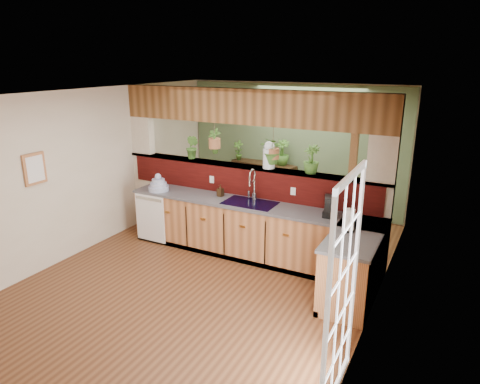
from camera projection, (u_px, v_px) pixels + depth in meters
The scene contains 28 objects.
ground at pixel (204, 279), 6.17m from camera, with size 4.60×7.00×0.01m, color #58321B.
ceiling at pixel (199, 95), 5.40m from camera, with size 4.60×7.00×0.01m, color brown.
wall_back at pixel (293, 148), 8.75m from camera, with size 4.60×0.02×2.60m, color beige.
wall_left at pixel (79, 173), 6.80m from camera, with size 0.02×7.00×2.60m, color beige.
wall_right at pixel (376, 221), 4.78m from camera, with size 0.02×7.00×2.60m, color beige.
pass_through_partition at pixel (248, 178), 6.95m from camera, with size 4.60×0.21×2.60m.
pass_through_ledge at pixel (246, 167), 6.91m from camera, with size 4.60×0.21×0.04m, color brown.
header_beam at pixel (247, 107), 6.63m from camera, with size 4.60×0.15×0.55m, color brown.
sage_backwall at pixel (293, 148), 8.74m from camera, with size 4.55×0.02×2.55m, color #58704D.
countertop at pixel (282, 239), 6.41m from camera, with size 4.14×1.52×0.90m.
dishwasher at pixel (150, 218), 7.25m from camera, with size 0.58×0.03×0.82m.
navy_sink at pixel (250, 208), 6.64m from camera, with size 0.82×0.50×0.18m.
french_door at pixel (342, 294), 3.76m from camera, with size 0.06×1.02×2.16m, color white.
framed_print at pixel (35, 169), 6.03m from camera, with size 0.04×0.35×0.45m.
faucet at pixel (253, 183), 6.68m from camera, with size 0.23×0.23×0.51m.
dish_stack at pixel (159, 185), 7.22m from camera, with size 0.34×0.34×0.30m.
soap_dispenser at pixel (220, 190), 6.92m from camera, with size 0.09×0.09×0.19m, color #392614.
coffee_maker at pixel (330, 207), 6.03m from camera, with size 0.15×0.26×0.29m.
paper_towel at pixel (350, 220), 5.50m from camera, with size 0.15×0.15×0.32m.
glass_jar at pixel (269, 155), 6.67m from camera, with size 0.19×0.19×0.43m.
ledge_plant_left at pixel (192, 147), 7.30m from camera, with size 0.23×0.18×0.41m, color #376322.
ledge_plant_right at pixel (311, 159), 6.36m from camera, with size 0.24×0.24×0.43m, color #376322.
hanging_plant_a at pixel (214, 133), 7.02m from camera, with size 0.23×0.19×0.54m.
hanging_plant_b at pixel (273, 139), 6.57m from camera, with size 0.47×0.44×0.54m.
shelving_console at pixel (263, 185), 9.02m from camera, with size 1.42×0.38×0.94m, color black.
shelf_plant_a at pixel (238, 150), 9.08m from camera, with size 0.22×0.15×0.42m, color #376322.
shelf_plant_b at pixel (282, 153), 8.63m from camera, with size 0.29×0.29×0.52m, color #376322.
floor_plant at pixel (314, 208), 7.86m from camera, with size 0.73×0.63×0.81m, color #376322.
Camera 1 is at (3.00, -4.66, 3.03)m, focal length 32.00 mm.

